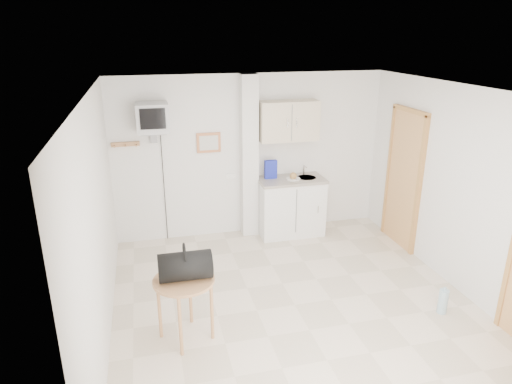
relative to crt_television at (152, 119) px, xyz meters
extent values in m
plane|color=beige|center=(1.45, -2.02, -1.94)|extent=(4.50, 4.50, 0.00)
cube|color=white|center=(1.45, 0.23, -0.69)|extent=(4.20, 0.04, 2.50)
cube|color=white|center=(1.45, -4.27, -0.69)|extent=(4.20, 0.04, 2.50)
cube|color=white|center=(-0.65, -2.02, -0.69)|extent=(0.04, 4.50, 2.50)
cube|color=white|center=(3.55, -2.02, -0.69)|extent=(0.04, 4.50, 2.50)
cube|color=white|center=(1.45, -2.02, 0.56)|extent=(4.20, 4.50, 0.04)
cube|color=white|center=(1.40, 0.12, -0.69)|extent=(0.25, 0.22, 2.50)
cube|color=#BF6F42|center=(0.80, 0.21, -0.44)|extent=(0.36, 0.03, 0.30)
cube|color=silver|center=(0.80, 0.19, -0.44)|extent=(0.28, 0.01, 0.22)
cube|color=#B37A50|center=(-0.40, 0.20, -0.39)|extent=(0.40, 0.05, 0.06)
cube|color=white|center=(1.13, 0.22, -0.99)|extent=(0.15, 0.02, 0.08)
cylinder|color=#B37A50|center=(-0.55, 0.14, -0.40)|extent=(0.02, 0.08, 0.02)
cylinder|color=#B37A50|center=(-0.40, 0.14, -0.40)|extent=(0.02, 0.08, 0.02)
cylinder|color=#B37A50|center=(-0.25, 0.14, -0.40)|extent=(0.02, 0.08, 0.02)
cube|color=brown|center=(3.52, -0.77, -0.94)|extent=(0.04, 0.75, 2.00)
cube|color=#996332|center=(3.52, -0.77, -0.94)|extent=(0.06, 0.87, 2.06)
cube|color=white|center=(2.03, -0.05, -1.50)|extent=(1.00, 0.55, 0.88)
cube|color=#A9A091|center=(2.03, -0.05, -1.04)|extent=(1.03, 0.58, 0.04)
cylinder|color=#B7B7BA|center=(2.28, -0.05, -1.04)|extent=(0.30, 0.30, 0.05)
cylinder|color=#B7B7BA|center=(2.28, 0.09, -0.94)|extent=(0.02, 0.02, 0.16)
cylinder|color=#B7B7BA|center=(2.28, 0.03, -0.86)|extent=(0.02, 0.13, 0.02)
cube|color=beige|center=(2.00, 0.07, -0.14)|extent=(0.90, 0.32, 0.60)
cube|color=#1924A3|center=(1.72, 0.04, -0.87)|extent=(0.19, 0.07, 0.29)
cylinder|color=white|center=(2.05, -0.09, -1.01)|extent=(0.22, 0.22, 0.01)
sphere|color=tan|center=(2.05, -0.09, -0.96)|extent=(0.11, 0.11, 0.11)
cube|color=slate|center=(0.00, 0.07, -0.21)|extent=(0.36, 0.32, 0.02)
cube|color=slate|center=(0.00, 0.20, -0.29)|extent=(0.10, 0.06, 0.20)
cube|color=#ACADAF|center=(0.00, 0.00, 0.01)|extent=(0.44, 0.42, 0.40)
cube|color=black|center=(0.00, -0.22, 0.03)|extent=(0.34, 0.02, 0.28)
cylinder|color=black|center=(0.10, 0.21, -1.07)|extent=(0.01, 0.01, 1.73)
cylinder|color=#B37A50|center=(0.14, -2.32, -1.24)|extent=(0.63, 0.63, 0.03)
cylinder|color=#B37A50|center=(0.41, -2.40, -1.60)|extent=(0.04, 0.04, 0.68)
cylinder|color=#B37A50|center=(0.22, -2.06, -1.60)|extent=(0.04, 0.04, 0.68)
cylinder|color=#B37A50|center=(-0.12, -2.24, -1.60)|extent=(0.04, 0.04, 0.68)
cylinder|color=#B37A50|center=(0.06, -2.58, -1.60)|extent=(0.04, 0.04, 0.68)
cylinder|color=black|center=(0.16, -2.33, -1.08)|extent=(0.54, 0.30, 0.30)
torus|color=black|center=(0.16, -2.33, -0.94)|extent=(0.02, 0.23, 0.22)
cylinder|color=#98BBC9|center=(3.05, -2.58, -1.79)|extent=(0.11, 0.11, 0.29)
cylinder|color=#98BBC9|center=(3.05, -2.58, -1.62)|extent=(0.03, 0.03, 0.04)
camera|label=1|loc=(-0.13, -6.44, 1.15)|focal=32.00mm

